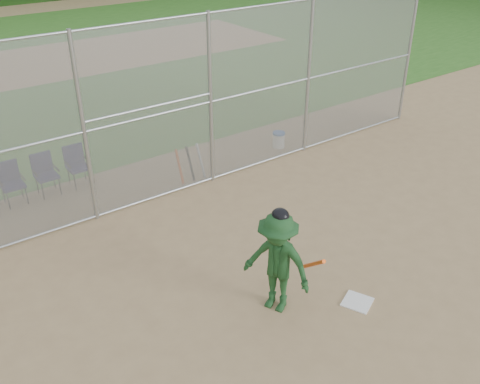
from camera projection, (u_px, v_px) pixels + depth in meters
ground at (327, 306)px, 9.05m from camera, size 100.00×100.00×0.00m
grass_strip at (15, 67)px, 21.75m from camera, size 100.00×100.00×0.00m
dirt_patch_far at (15, 67)px, 21.75m from camera, size 24.00×24.00×0.00m
backstop_fence at (172, 108)px, 11.58m from camera, size 16.09×0.09×4.00m
home_plate at (357, 302)px, 9.13m from camera, size 0.61×0.61×0.02m
batter_at_plate at (277, 262)px, 8.60m from camera, size 1.09×1.42×1.91m
water_cooler at (279, 140)px, 14.71m from camera, size 0.34×0.34×0.43m
spare_bats at (190, 163)px, 12.97m from camera, size 0.66×0.39×0.82m
chair_4 at (13, 184)px, 11.87m from camera, size 0.54×0.52×0.96m
chair_5 at (46, 175)px, 12.26m from camera, size 0.54×0.52×0.96m
chair_6 at (78, 167)px, 12.65m from camera, size 0.54×0.52×0.96m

